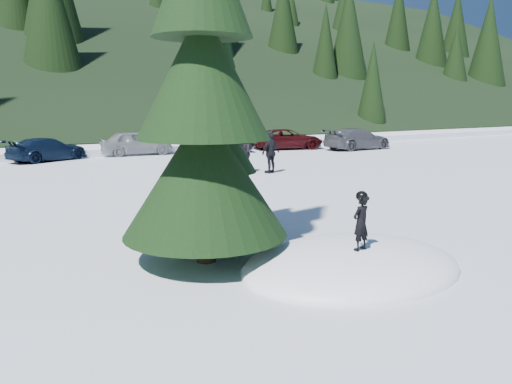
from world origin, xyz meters
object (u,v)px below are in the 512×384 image
spruce_tall (203,91)px  adult_0 (243,153)px  car_5 (216,141)px  adult_1 (271,152)px  car_6 (287,139)px  car_7 (357,139)px  child_skier (361,223)px  car_4 (136,143)px  spruce_short (218,148)px  car_3 (47,149)px

spruce_tall → adult_0: 12.82m
car_5 → adult_0: bearing=176.4°
adult_1 → car_5: bearing=-118.5°
car_5 → car_6: 5.19m
spruce_tall → adult_0: spruce_tall is taller
spruce_tall → car_6: (15.07, 18.90, -2.65)m
car_7 → child_skier: bearing=136.3°
adult_1 → car_6: size_ratio=0.38×
adult_1 → car_4: bearing=-92.2°
spruce_tall → spruce_short: 2.11m
child_skier → car_4: (3.14, 22.59, -0.26)m
car_7 → spruce_short: bearing=128.4°
car_6 → car_7: (3.83, -2.65, 0.04)m
child_skier → car_7: bearing=-140.8°
car_3 → car_4: car_4 is taller
child_skier → adult_0: 13.59m
adult_0 → car_4: 10.03m
spruce_tall → car_4: size_ratio=2.02×
spruce_short → car_5: bearing=63.4°
adult_1 → car_5: adult_1 is taller
adult_0 → car_5: 9.14m
adult_1 → car_5: size_ratio=0.42×
child_skier → car_5: child_skier is taller
car_5 → car_7: size_ratio=0.90×
child_skier → spruce_tall: bearing=-55.0°
spruce_tall → car_3: 20.15m
car_3 → car_4: size_ratio=1.00×
spruce_short → adult_0: (5.88, 9.14, -1.23)m
spruce_tall → car_3: spruce_tall is taller
spruce_short → car_5: spruce_short is taller
child_skier → car_4: 22.81m
car_4 → car_5: car_4 is taller
spruce_short → car_4: size_ratio=1.26×
adult_0 → adult_1: bearing=77.1°
adult_1 → car_5: 9.56m
adult_0 → car_3: size_ratio=0.41×
spruce_tall → adult_0: bearing=56.9°
adult_0 → car_7: adult_0 is taller
spruce_tall → car_6: size_ratio=1.78×
car_7 → adult_0: bearing=114.2°
spruce_tall → car_5: spruce_tall is taller
car_5 → car_7: bearing=-92.3°
car_3 → car_5: 9.73m
car_5 → car_6: size_ratio=0.91×
adult_0 → car_4: bearing=-147.6°
spruce_tall → child_skier: spruce_tall is taller
adult_0 → adult_1: adult_1 is taller
car_3 → car_5: (9.70, -0.80, 0.10)m
car_5 → child_skier: bearing=175.4°
spruce_tall → spruce_short: bearing=54.5°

